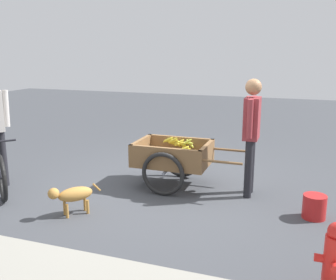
# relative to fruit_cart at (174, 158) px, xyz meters

# --- Properties ---
(ground_plane) EXTENTS (24.00, 24.00, 0.00)m
(ground_plane) POSITION_rel_fruit_cart_xyz_m (0.05, 0.25, -0.44)
(ground_plane) COLOR #3D3F44
(fruit_cart) EXTENTS (1.65, 0.94, 0.72)m
(fruit_cart) POSITION_rel_fruit_cart_xyz_m (0.00, 0.00, 0.00)
(fruit_cart) COLOR brown
(fruit_cart) RESTS_ON ground
(vendor_person) EXTENTS (0.22, 0.57, 1.66)m
(vendor_person) POSITION_rel_fruit_cart_xyz_m (-1.14, 0.01, 0.56)
(vendor_person) COLOR black
(vendor_person) RESTS_ON ground
(dog) EXTENTS (0.47, 0.54, 0.40)m
(dog) POSITION_rel_fruit_cart_xyz_m (0.85, 1.45, -0.17)
(dog) COLOR #AD7A38
(dog) RESTS_ON ground
(fire_hydrant) EXTENTS (0.25, 0.25, 0.67)m
(fire_hydrant) POSITION_rel_fruit_cart_xyz_m (-2.13, 2.15, -0.10)
(fire_hydrant) COLOR red
(fire_hydrant) RESTS_ON ground
(plastic_bucket) EXTENTS (0.29, 0.29, 0.30)m
(plastic_bucket) POSITION_rel_fruit_cart_xyz_m (-2.02, 0.54, -0.29)
(plastic_bucket) COLOR #B21E1E
(plastic_bucket) RESTS_ON ground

